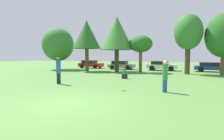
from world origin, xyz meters
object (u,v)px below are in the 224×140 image
at_px(bystander_sitting, 125,74).
at_px(tree_2, 117,33).
at_px(tree_1, 87,35).
at_px(parked_car_white, 161,66).
at_px(tree_5, 224,36).
at_px(parked_car_blue, 211,67).
at_px(frisbee, 109,64).
at_px(parked_car_grey, 121,65).
at_px(tree_4, 188,33).
at_px(tree_0, 58,45).
at_px(parked_car_red, 91,64).
at_px(tree_3, 141,44).
at_px(person_thrower, 58,70).
at_px(person_catcher, 165,76).

distance_m(bystander_sitting, tree_2, 8.37).
distance_m(bystander_sitting, tree_1, 10.06).
distance_m(bystander_sitting, parked_car_white, 10.83).
height_order(tree_1, tree_5, tree_1).
bearing_deg(tree_2, parked_car_blue, 20.62).
relative_size(frisbee, parked_car_grey, 0.06).
bearing_deg(bystander_sitting, tree_4, 50.26).
xyz_separation_m(tree_0, tree_1, (5.67, -1.27, 1.06)).
xyz_separation_m(tree_1, tree_5, (15.87, 1.10, -0.65)).
relative_size(tree_5, parked_car_red, 1.60).
height_order(frisbee, parked_car_blue, frisbee).
height_order(tree_3, tree_5, tree_5).
bearing_deg(parked_car_grey, tree_3, -44.43).
distance_m(person_thrower, tree_4, 14.61).
bearing_deg(parked_car_red, person_thrower, -67.87).
relative_size(tree_3, parked_car_blue, 1.11).
height_order(person_thrower, parked_car_blue, person_thrower).
height_order(tree_3, parked_car_grey, tree_3).
bearing_deg(person_thrower, person_catcher, -0.00).
bearing_deg(parked_car_grey, parked_car_blue, 1.09).
bearing_deg(tree_5, parked_car_red, 166.09).
relative_size(bystander_sitting, tree_1, 0.16).
distance_m(person_catcher, tree_1, 15.66).
height_order(person_thrower, tree_2, tree_2).
xyz_separation_m(tree_4, parked_car_white, (-3.19, 4.19, -3.89)).
bearing_deg(bystander_sitting, frisbee, -83.22).
distance_m(tree_5, parked_car_grey, 13.77).
relative_size(tree_0, parked_car_white, 1.51).
height_order(tree_0, tree_4, tree_4).
height_order(person_catcher, tree_2, tree_2).
distance_m(tree_2, parked_car_red, 9.20).
bearing_deg(tree_1, person_thrower, -71.14).
xyz_separation_m(frisbee, parked_car_blue, (7.66, 15.68, -0.84)).
bearing_deg(parked_car_white, person_thrower, -108.98).
height_order(parked_car_red, parked_car_white, parked_car_red).
relative_size(tree_1, parked_car_grey, 1.67).
height_order(person_catcher, bystander_sitting, person_catcher).
bearing_deg(tree_3, parked_car_grey, 134.16).
xyz_separation_m(tree_1, parked_car_blue, (15.31, 4.96, -4.17)).
relative_size(person_catcher, tree_0, 0.28).
bearing_deg(person_catcher, parked_car_white, -81.85).
distance_m(person_thrower, bystander_sitting, 5.85).
xyz_separation_m(frisbee, tree_0, (-13.32, 12.00, 2.28)).
distance_m(tree_3, parked_car_blue, 9.60).
height_order(parked_car_red, parked_car_grey, parked_car_red).
bearing_deg(tree_2, parked_car_white, 39.14).
relative_size(person_thrower, parked_car_white, 0.47).
height_order(tree_5, parked_car_red, tree_5).
bearing_deg(tree_4, parked_car_grey, 155.09).
distance_m(parked_car_red, parked_car_white, 11.73).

